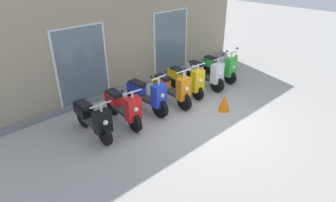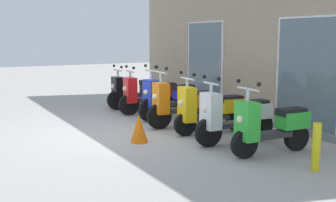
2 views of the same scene
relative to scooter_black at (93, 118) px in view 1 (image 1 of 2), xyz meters
name	(u,v)px [view 1 (image 1 of 2)]	position (x,y,z in m)	size (l,w,h in m)	color
ground_plane	(202,119)	(2.53, -1.34, -0.47)	(40.00, 40.00, 0.00)	#A8A39E
storefront_facade	(128,38)	(2.53, 1.86, 1.15)	(10.14, 0.50, 3.35)	gray
scooter_black	(93,118)	(0.00, 0.00, 0.00)	(0.60, 1.59, 1.17)	black
scooter_red	(123,106)	(0.88, -0.02, 0.01)	(0.59, 1.64, 1.21)	black
scooter_blue	(147,95)	(1.75, 0.03, 0.03)	(0.58, 1.60, 1.29)	black
scooter_orange	(172,88)	(2.59, -0.12, 0.03)	(0.61, 1.66, 1.31)	black
scooter_yellow	(187,79)	(3.38, 0.04, 0.03)	(0.63, 1.60, 1.25)	black
scooter_white	(205,73)	(4.23, -0.02, 0.02)	(0.54, 1.63, 1.24)	black
scooter_green	(220,67)	(5.09, 0.04, 0.01)	(0.59, 1.53, 1.24)	black
curb_bollard	(235,64)	(6.06, 0.03, -0.12)	(0.12, 0.12, 0.70)	yellow
traffic_cone	(224,102)	(3.33, -1.48, -0.21)	(0.32, 0.32, 0.52)	orange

